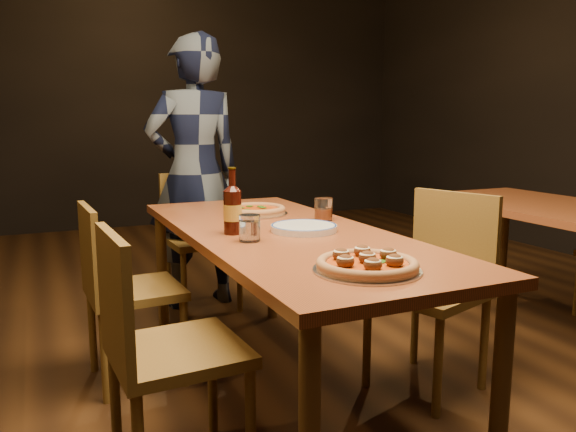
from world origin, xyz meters
name	(u,v)px	position (x,y,z in m)	size (l,w,h in m)	color
ground	(283,392)	(0.00, 0.00, 0.00)	(9.00, 9.00, 0.00)	black
table_main	(283,246)	(0.00, 0.00, 0.68)	(0.80, 2.00, 0.75)	brown
chair_main_nw	(178,349)	(-0.56, -0.40, 0.46)	(0.43, 0.43, 0.92)	brown
chair_main_sw	(135,289)	(-0.57, 0.42, 0.44)	(0.41, 0.41, 0.89)	brown
chair_main_e	(428,290)	(0.61, -0.22, 0.47)	(0.44, 0.44, 0.94)	brown
chair_end	(202,239)	(0.00, 1.30, 0.46)	(0.43, 0.43, 0.92)	brown
pizza_meatball	(367,264)	(-0.03, -0.72, 0.77)	(0.34, 0.34, 0.06)	#B7B7BF
pizza_margherita	(256,210)	(0.04, 0.45, 0.77)	(0.33, 0.33, 0.04)	#B7B7BF
plate_stack	(304,228)	(0.07, -0.06, 0.76)	(0.28, 0.28, 0.03)	white
beer_bottle	(233,211)	(-0.22, 0.01, 0.85)	(0.08, 0.08, 0.27)	black
water_glass	(250,228)	(-0.21, -0.15, 0.80)	(0.08, 0.08, 0.10)	white
amber_glass	(323,209)	(0.28, 0.15, 0.80)	(0.08, 0.08, 0.11)	#953B10
diner	(195,173)	(-0.01, 1.40, 0.88)	(0.64, 0.42, 1.76)	black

